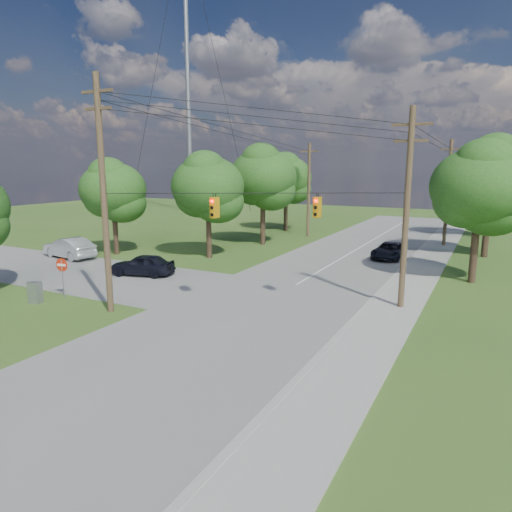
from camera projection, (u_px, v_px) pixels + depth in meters
The scene contains 23 objects.
ground at pixel (176, 328), 21.69m from camera, with size 140.00×140.00×0.00m, color #31591D.
main_road at pixel (261, 305), 25.13m from camera, with size 10.00×100.00×0.03m, color gray.
cross_road at pixel (3, 261), 36.91m from camera, with size 48.00×9.00×0.03m, color gray.
sidewalk_east at pixel (384, 324), 22.07m from camera, with size 2.60×100.00×0.12m, color #9F9C94.
pole_sw at pixel (103, 193), 22.93m from camera, with size 2.00×0.32×12.00m.
pole_ne at pixel (407, 207), 23.54m from camera, with size 2.00×0.32×10.50m.
pole_north_e at pixel (448, 193), 42.73m from camera, with size 2.00×0.32×10.00m.
pole_north_w at pixel (309, 189), 49.05m from camera, with size 2.00×0.32×10.00m.
power_lines at pixel (301, 141), 29.28m from camera, with size 13.93×29.62×4.93m.
traffic_signals at pixel (266, 207), 23.32m from camera, with size 4.91×3.27×1.05m.
radio_mast at pixel (187, 70), 71.89m from camera, with size 0.70×0.70×45.00m, color gray.
tree_w_near at pixel (208, 186), 37.23m from camera, with size 6.00×6.00×8.40m.
tree_w_mid at pixel (263, 177), 43.60m from camera, with size 6.40×6.40×9.22m.
tree_w_far at pixel (286, 178), 53.27m from camera, with size 6.00×6.00×8.73m.
tree_e_near at pixel (480, 187), 28.93m from camera, with size 6.20×6.20×8.81m.
tree_e_mid at pixel (492, 174), 37.27m from camera, with size 6.60×6.60×9.64m.
tree_e_far at pixel (482, 182), 48.35m from camera, with size 5.80×5.80×8.32m.
tree_cross_n at pixel (113, 190), 38.76m from camera, with size 5.60×5.60×7.91m.
car_cross_dark at pixel (143, 265), 31.85m from camera, with size 1.78×4.43×1.51m, color black.
car_cross_silver at pixel (69, 248), 37.84m from camera, with size 1.82×5.22×1.72m, color #B6B9BD.
car_main_north at pixel (389, 251), 37.74m from camera, with size 2.18×4.73×1.32m, color black.
control_cabinet at pixel (35, 292), 25.50m from camera, with size 0.67×0.48×1.21m, color gray.
do_not_enter_sign at pixel (62, 269), 26.26m from camera, with size 0.78×0.17×2.36m.
Camera 1 is at (12.93, -16.51, 7.54)m, focal length 32.00 mm.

